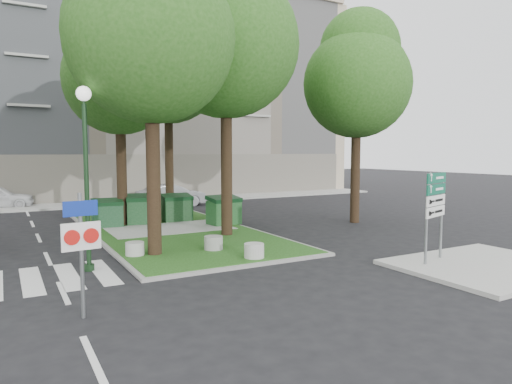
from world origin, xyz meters
TOP-DOWN VIEW (x-y plane):
  - ground at (0.00, 0.00)m, footprint 120.00×120.00m
  - median_island at (0.50, 8.00)m, footprint 6.00×16.00m
  - median_kerb at (0.50, 8.00)m, footprint 6.30×16.30m
  - sidewalk_corner at (6.50, -3.50)m, footprint 5.00×4.00m
  - building_sidewalk at (0.00, 18.50)m, footprint 42.00×3.00m
  - zebra_crossing at (-3.75, 1.50)m, footprint 5.00×3.00m
  - apartment_building at (0.00, 26.00)m, footprint 41.00×12.00m
  - tree_median_near_left at (-1.41, 2.56)m, footprint 5.20×5.20m
  - tree_median_near_right at (2.09, 4.56)m, footprint 5.60×5.60m
  - tree_median_mid at (-0.91, 9.06)m, footprint 4.80×4.80m
  - tree_median_far at (2.29, 12.06)m, footprint 5.80×5.80m
  - tree_street_right at (9.09, 5.06)m, footprint 5.00×5.00m
  - dumpster_a at (-1.71, 8.78)m, footprint 1.40×1.05m
  - dumpster_b at (-0.11, 8.85)m, footprint 1.65×1.34m
  - dumpster_c at (1.49, 8.91)m, footprint 1.39×0.99m
  - dumpster_d at (3.00, 6.89)m, footprint 1.52×1.16m
  - bollard_left at (-2.10, 2.63)m, footprint 0.58×0.58m
  - bollard_right at (1.01, 0.50)m, footprint 0.61×0.61m
  - bollard_mid at (0.41, 2.21)m, footprint 0.62×0.62m
  - litter_bin at (2.29, 9.50)m, footprint 0.36×0.36m
  - street_lamp at (-3.60, 1.82)m, footprint 0.41×0.41m
  - traffic_sign_pole at (-4.34, -2.00)m, footprint 0.76×0.11m
  - directional_sign at (5.48, -2.46)m, footprint 1.26×0.44m
  - car_silver at (3.50, 15.50)m, footprint 4.22×1.56m

SIDE VIEW (x-z plane):
  - ground at x=0.00m, z-range 0.00..0.00m
  - zebra_crossing at x=-3.75m, z-range 0.00..0.01m
  - median_kerb at x=0.50m, z-range 0.00..0.10m
  - median_island at x=0.50m, z-range 0.00..0.12m
  - sidewalk_corner at x=6.50m, z-range 0.00..0.12m
  - building_sidewalk at x=0.00m, z-range 0.00..0.12m
  - bollard_left at x=-2.10m, z-range 0.12..0.53m
  - bollard_right at x=1.01m, z-range 0.12..0.56m
  - bollard_mid at x=0.41m, z-range 0.12..0.56m
  - litter_bin at x=2.29m, z-range 0.12..0.75m
  - car_silver at x=3.50m, z-range 0.00..1.38m
  - dumpster_a at x=-1.71m, z-range 0.10..1.31m
  - dumpster_c at x=1.49m, z-range 0.09..1.38m
  - dumpster_d at x=3.00m, z-range 0.09..1.40m
  - dumpster_b at x=-0.11m, z-range 0.09..1.44m
  - traffic_sign_pole at x=-4.34m, z-range 0.36..2.91m
  - directional_sign at x=5.48m, z-range 0.55..3.18m
  - street_lamp at x=-3.60m, z-range 0.66..5.82m
  - tree_median_mid at x=-0.91m, z-range 1.98..11.97m
  - tree_street_right at x=9.09m, z-range 1.95..12.02m
  - tree_median_near_left at x=-1.41m, z-range 2.05..12.58m
  - tree_median_near_right at x=2.09m, z-range 2.26..13.72m
  - apartment_building at x=0.00m, z-range 0.00..16.00m
  - tree_median_far at x=2.29m, z-range 2.36..14.28m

